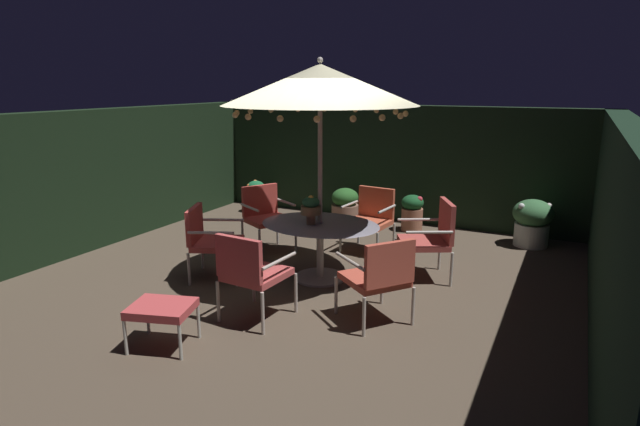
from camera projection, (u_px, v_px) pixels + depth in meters
name	position (u px, v px, depth m)	size (l,w,h in m)	color
ground_plane	(299.00, 279.00, 6.70)	(7.25, 7.25, 0.02)	brown
hedge_backdrop_rear	(390.00, 163.00, 9.46)	(7.25, 0.30, 2.07)	black
hedge_backdrop_left	(99.00, 178.00, 7.95)	(0.30, 7.25, 2.07)	black
hedge_backdrop_right	(619.00, 236.00, 4.94)	(0.30, 7.25, 2.07)	black
patio_dining_table	(320.00, 236.00, 6.56)	(1.53, 1.20, 0.74)	#BAB5AB
patio_umbrella	(320.00, 85.00, 6.11)	(2.35, 2.35, 2.74)	#B8AEA8
centerpiece_planter	(311.00, 207.00, 6.42)	(0.25, 0.25, 0.37)	#886849
patio_chair_north	(265.00, 213.00, 7.68)	(0.79, 0.82, 0.97)	#BAB0A7
patio_chair_northeast	(209.00, 237.00, 6.63)	(0.83, 0.84, 0.92)	#BBADA7
patio_chair_east	(251.00, 270.00, 5.38)	(0.65, 0.68, 0.97)	#BBAFA4
patio_chair_southeast	(380.00, 274.00, 5.33)	(0.87, 0.87, 0.94)	#BBAEA3
patio_chair_south	(432.00, 235.00, 6.59)	(0.84, 0.84, 1.01)	#B8B3AB
patio_chair_southwest	(371.00, 215.00, 7.73)	(0.69, 0.66, 0.93)	#B4B5AD
ottoman_footrest	(162.00, 310.00, 4.89)	(0.68, 0.60, 0.43)	#B6B7AC
potted_plant_back_center	(532.00, 221.00, 7.95)	(0.60, 0.60, 0.73)	silver
potted_plant_front_corner	(345.00, 205.00, 9.37)	(0.48, 0.48, 0.62)	#88614F
potted_plant_right_far	(412.00, 212.00, 8.80)	(0.37, 0.37, 0.62)	#9F624A
potted_plant_left_near	(256.00, 196.00, 10.10)	(0.35, 0.35, 0.61)	#8C644D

